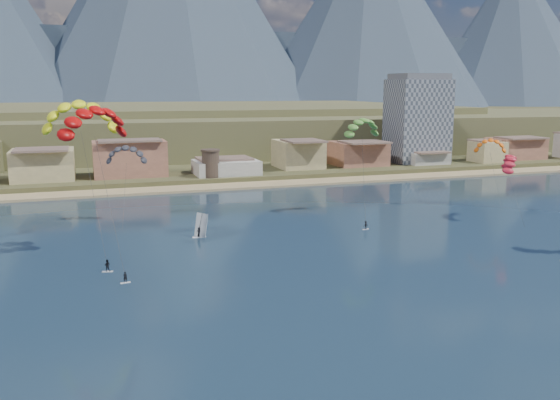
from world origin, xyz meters
The scene contains 14 objects.
ground centered at (0.00, 0.00, 0.00)m, with size 2400.00×2400.00×0.00m, color black.
beach centered at (0.00, 106.00, 0.25)m, with size 2200.00×12.00×0.90m.
land centered at (0.00, 560.00, 0.00)m, with size 2200.00×900.00×4.00m.
foothills centered at (22.39, 232.47, 9.08)m, with size 940.00×210.00×18.00m.
town centered at (-40.00, 122.00, 8.00)m, with size 400.00×24.00×12.00m.
apartment_tower centered at (85.00, 128.00, 17.82)m, with size 20.00×16.00×32.00m.
watchtower centered at (5.00, 114.00, 6.37)m, with size 5.82×5.82×8.60m.
kitesurfer_red centered at (-29.50, 38.17, 24.19)m, with size 13.07×17.84×28.00m.
kitesurfer_yellow centered at (-31.59, 44.16, 24.78)m, with size 13.34×15.19×28.50m.
kitesurfer_green centered at (28.59, 59.04, 20.52)m, with size 11.46×17.53×24.77m.
distant_kite_dark centered at (-22.79, 68.13, 15.43)m, with size 9.56×6.67×18.43m.
distant_kite_orange centered at (63.84, 59.41, 15.45)m, with size 8.38×7.40×18.19m.
distant_kite_red centered at (56.44, 43.79, 13.27)m, with size 7.86×8.85×16.37m.
windsurfer centered at (-10.68, 49.65, 1.50)m, with size 2.67×2.89×4.73m.
Camera 1 is at (-31.13, -61.41, 28.72)m, focal length 37.70 mm.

